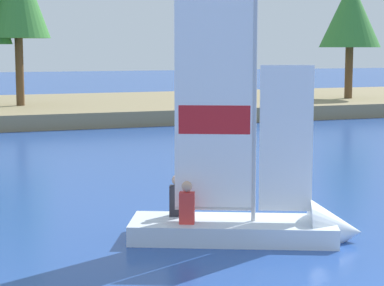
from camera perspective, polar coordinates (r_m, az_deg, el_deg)
shore_bank at (r=39.48m, az=-9.42°, el=2.66°), size 80.00×13.78×0.71m
shoreline_tree_midright at (r=42.51m, az=12.22°, el=9.77°), size 3.43×3.43×6.63m
sailboat at (r=13.92m, az=6.13°, el=-5.89°), size 4.48×2.93×5.76m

